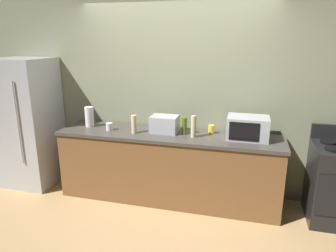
{
  "coord_description": "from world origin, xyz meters",
  "views": [
    {
      "loc": [
        0.95,
        -3.18,
        2.05
      ],
      "look_at": [
        0.0,
        0.4,
        1.0
      ],
      "focal_mm": 33.0,
      "sensor_mm": 36.0,
      "label": 1
    }
  ],
  "objects": [
    {
      "name": "refrigerator",
      "position": [
        -2.05,
        0.4,
        0.9
      ],
      "size": [
        0.72,
        0.73,
        1.8
      ],
      "color": "#B7BABF",
      "rests_on": "ground_plane"
    },
    {
      "name": "paper_towel_roll",
      "position": [
        -1.11,
        0.45,
        1.04
      ],
      "size": [
        0.12,
        0.12,
        0.27
      ],
      "primitive_type": "cylinder",
      "color": "white",
      "rests_on": "counter_run"
    },
    {
      "name": "toaster_oven",
      "position": [
        -0.06,
        0.46,
        1.01
      ],
      "size": [
        0.34,
        0.26,
        0.21
      ],
      "primitive_type": "cube",
      "color": "#B7BABF",
      "rests_on": "counter_run"
    },
    {
      "name": "mug_yellow",
      "position": [
        0.52,
        0.55,
        0.95
      ],
      "size": [
        0.08,
        0.08,
        0.11
      ],
      "primitive_type": "cylinder",
      "color": "yellow",
      "rests_on": "counter_run"
    },
    {
      "name": "bottle_olive_oil",
      "position": [
        0.2,
        0.44,
        1.01
      ],
      "size": [
        0.06,
        0.06,
        0.21
      ],
      "primitive_type": "cylinder",
      "color": "#4C6B19",
      "rests_on": "counter_run"
    },
    {
      "name": "mug_white",
      "position": [
        -0.78,
        0.36,
        0.95
      ],
      "size": [
        0.09,
        0.09,
        0.09
      ],
      "primitive_type": "cylinder",
      "color": "white",
      "rests_on": "counter_run"
    },
    {
      "name": "ground_plane",
      "position": [
        0.0,
        0.0,
        0.0
      ],
      "size": [
        8.0,
        8.0,
        0.0
      ],
      "primitive_type": "plane",
      "color": "tan"
    },
    {
      "name": "bottle_vinegar",
      "position": [
        0.33,
        0.34,
        1.03
      ],
      "size": [
        0.07,
        0.07,
        0.27
      ],
      "primitive_type": "cylinder",
      "color": "beige",
      "rests_on": "counter_run"
    },
    {
      "name": "microwave",
      "position": [
        0.96,
        0.45,
        1.04
      ],
      "size": [
        0.48,
        0.35,
        0.27
      ],
      "color": "#B7BABF",
      "rests_on": "counter_run"
    },
    {
      "name": "bottle_hand_soap",
      "position": [
        -0.42,
        0.32,
        1.02
      ],
      "size": [
        0.07,
        0.07,
        0.23
      ],
      "primitive_type": "cylinder",
      "color": "beige",
      "rests_on": "counter_run"
    },
    {
      "name": "back_wall",
      "position": [
        0.0,
        0.81,
        1.35
      ],
      "size": [
        6.4,
        0.1,
        2.7
      ],
      "primitive_type": "cube",
      "color": "gray",
      "rests_on": "ground_plane"
    },
    {
      "name": "counter_run",
      "position": [
        0.0,
        0.4,
        0.45
      ],
      "size": [
        2.84,
        0.64,
        0.9
      ],
      "color": "brown",
      "rests_on": "ground_plane"
    }
  ]
}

